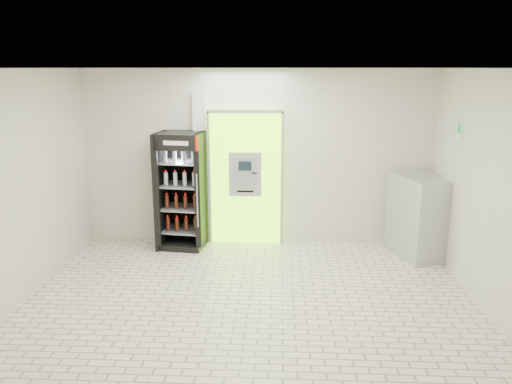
{
  "coord_description": "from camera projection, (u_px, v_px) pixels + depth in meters",
  "views": [
    {
      "loc": [
        0.38,
        -5.95,
        3.01
      ],
      "look_at": [
        0.04,
        1.2,
        1.22
      ],
      "focal_mm": 35.0,
      "sensor_mm": 36.0,
      "label": 1
    }
  ],
  "objects": [
    {
      "name": "room_shell",
      "position": [
        248.0,
        166.0,
        6.07
      ],
      "size": [
        6.0,
        6.0,
        6.0
      ],
      "color": "beige",
      "rests_on": "ground"
    },
    {
      "name": "steel_cabinet",
      "position": [
        420.0,
        217.0,
        8.07
      ],
      "size": [
        0.95,
        1.15,
        1.32
      ],
      "rotation": [
        0.0,
        0.0,
        0.31
      ],
      "color": "#A7AAAF",
      "rests_on": "ground"
    },
    {
      "name": "exit_sign",
      "position": [
        460.0,
        130.0,
        7.22
      ],
      "size": [
        0.02,
        0.22,
        0.26
      ],
      "color": "white",
      "rests_on": "room_shell"
    },
    {
      "name": "atm_assembly",
      "position": [
        246.0,
        177.0,
        8.58
      ],
      "size": [
        1.3,
        0.24,
        2.33
      ],
      "color": "#86F913",
      "rests_on": "ground"
    },
    {
      "name": "beverage_cooler",
      "position": [
        182.0,
        193.0,
        8.45
      ],
      "size": [
        0.82,
        0.77,
        1.97
      ],
      "rotation": [
        0.0,
        0.0,
        -0.13
      ],
      "color": "black",
      "rests_on": "ground"
    },
    {
      "name": "pillar",
      "position": [
        201.0,
        169.0,
        8.62
      ],
      "size": [
        0.22,
        0.11,
        2.6
      ],
      "color": "silver",
      "rests_on": "ground"
    },
    {
      "name": "ground",
      "position": [
        249.0,
        304.0,
        6.51
      ],
      "size": [
        6.0,
        6.0,
        0.0
      ],
      "primitive_type": "plane",
      "color": "beige",
      "rests_on": "ground"
    }
  ]
}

